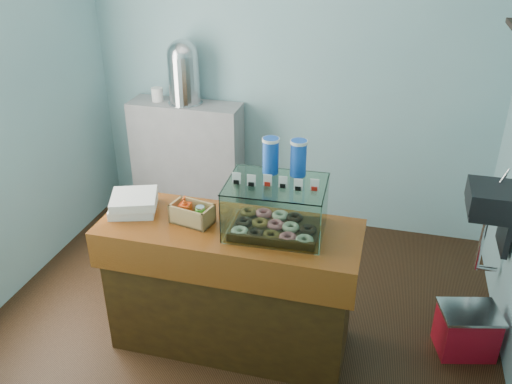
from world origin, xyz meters
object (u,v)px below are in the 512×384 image
(counter, at_px, (231,286))
(coffee_urn, at_px, (184,70))
(display_case, at_px, (277,203))
(red_cooler, at_px, (467,330))

(counter, distance_m, coffee_urn, 2.04)
(counter, bearing_deg, coffee_urn, 119.42)
(display_case, relative_size, coffee_urn, 1.07)
(display_case, height_order, red_cooler, display_case)
(counter, height_order, display_case, display_case)
(coffee_urn, xyz_separation_m, red_cooler, (2.40, -1.27, -1.23))
(counter, bearing_deg, display_case, 11.88)
(coffee_urn, bearing_deg, red_cooler, -27.92)
(coffee_urn, distance_m, red_cooler, 2.98)
(counter, height_order, red_cooler, counter)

